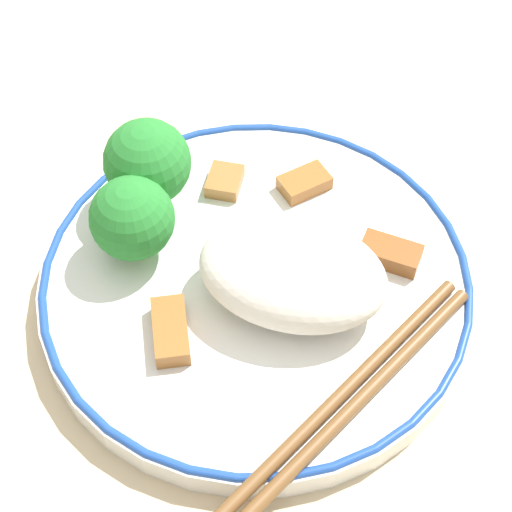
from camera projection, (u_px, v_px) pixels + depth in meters
name	position (u px, v px, depth m)	size (l,w,h in m)	color
ground_plane	(256.00, 294.00, 0.51)	(3.00, 3.00, 0.00)	#C6B28E
plate	(256.00, 284.00, 0.50)	(0.25, 0.25, 0.02)	white
rice_mound	(292.00, 273.00, 0.47)	(0.11, 0.07, 0.04)	white
broccoli_back_left	(147.00, 163.00, 0.51)	(0.05, 0.05, 0.06)	#72AD4C
broccoli_back_center	(130.00, 223.00, 0.48)	(0.05, 0.05, 0.05)	#72AD4C
meat_near_front	(390.00, 254.00, 0.50)	(0.04, 0.02, 0.01)	brown
meat_near_left	(304.00, 183.00, 0.54)	(0.04, 0.04, 0.01)	#995B28
meat_near_right	(225.00, 181.00, 0.54)	(0.02, 0.03, 0.01)	#9E6633
meat_near_back	(171.00, 331.00, 0.47)	(0.03, 0.04, 0.01)	#995B28
chopsticks	(333.00, 415.00, 0.44)	(0.12, 0.20, 0.01)	brown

